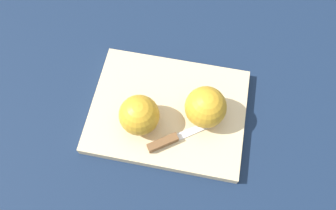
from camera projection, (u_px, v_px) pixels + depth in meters
The scene contains 5 objects.
ground_plane at pixel (168, 113), 0.73m from camera, with size 4.00×4.00×0.00m, color #14233D.
cutting_board at pixel (168, 111), 0.72m from camera, with size 0.37×0.31×0.02m.
apple_half_left at pixel (139, 115), 0.66m from camera, with size 0.08×0.08×0.08m.
apple_half_right at pixel (206, 107), 0.67m from camera, with size 0.09×0.09×0.09m.
knife at pixel (170, 140), 0.68m from camera, with size 0.12×0.12×0.02m.
Camera 1 is at (0.10, -0.27, 0.67)m, focal length 35.00 mm.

